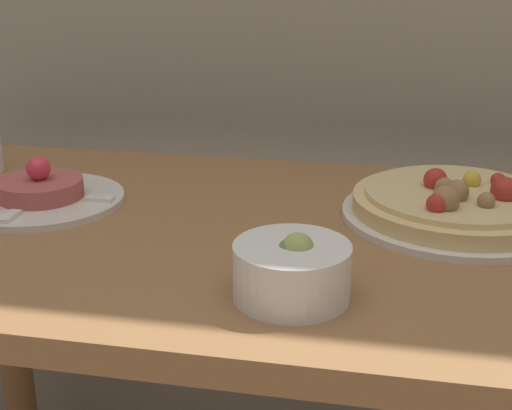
% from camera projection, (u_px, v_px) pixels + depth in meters
% --- Properties ---
extents(dining_table, '(1.22, 0.63, 0.74)m').
position_uv_depth(dining_table, '(265.00, 309.00, 0.97)').
color(dining_table, olive).
rests_on(dining_table, ground_plane).
extents(pizza_plate, '(0.30, 0.30, 0.07)m').
position_uv_depth(pizza_plate, '(457.00, 205.00, 0.96)').
color(pizza_plate, silver).
rests_on(pizza_plate, dining_table).
extents(tartare_plate, '(0.23, 0.23, 0.07)m').
position_uv_depth(tartare_plate, '(41.00, 194.00, 1.02)').
color(tartare_plate, silver).
rests_on(tartare_plate, dining_table).
extents(small_bowl, '(0.12, 0.12, 0.07)m').
position_uv_depth(small_bowl, '(292.00, 270.00, 0.74)').
color(small_bowl, white).
rests_on(small_bowl, dining_table).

